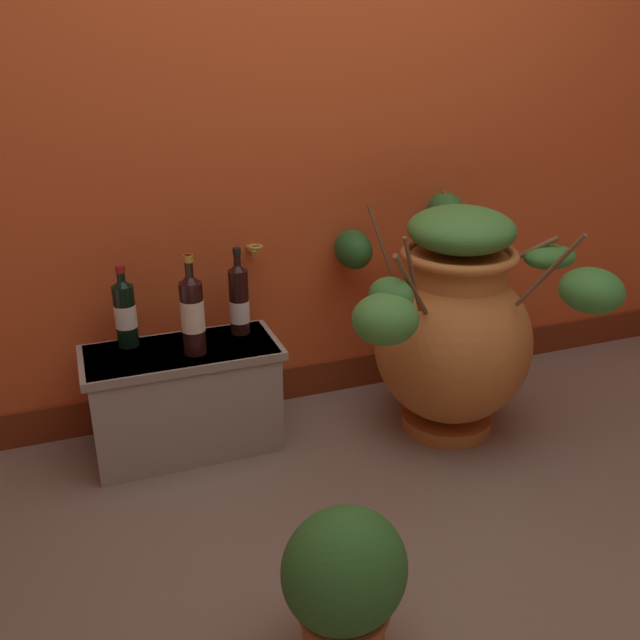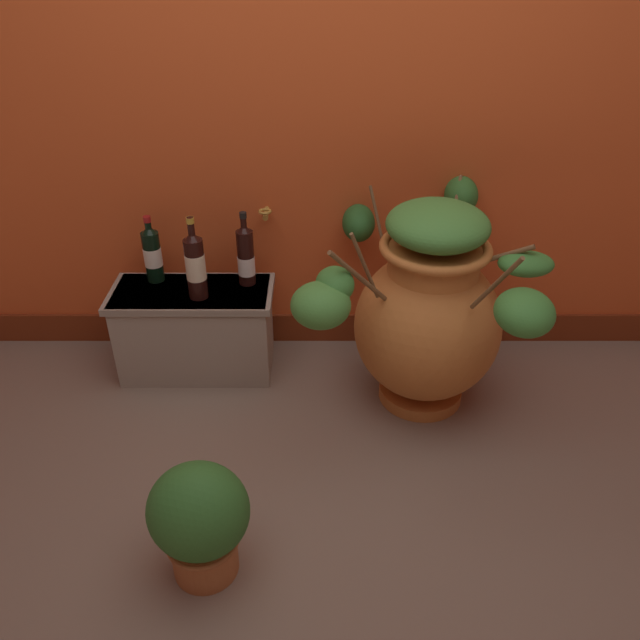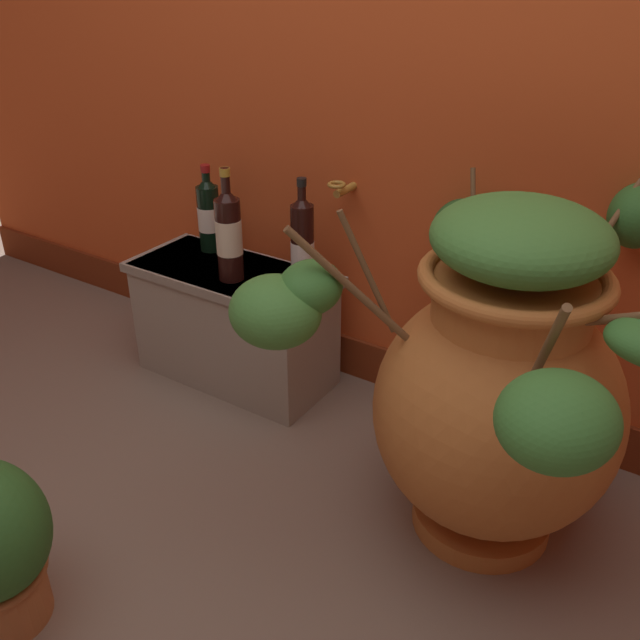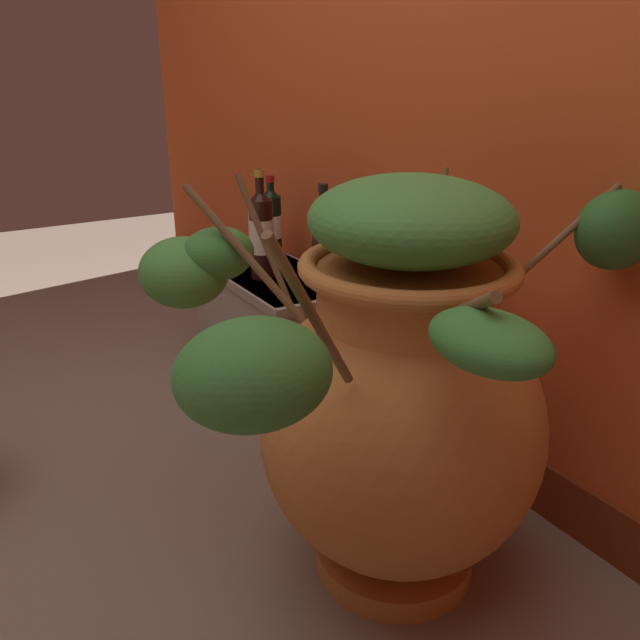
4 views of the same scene
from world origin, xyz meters
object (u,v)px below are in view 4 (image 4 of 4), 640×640
wine_bottle_middle (323,246)px  wine_bottle_right (261,232)px  terracotta_urn (396,392)px  wine_bottle_left (271,221)px

wine_bottle_middle → wine_bottle_right: (-0.19, -0.12, 0.02)m
terracotta_urn → wine_bottle_middle: bearing=158.9°
wine_bottle_left → wine_bottle_right: 0.26m
terracotta_urn → wine_bottle_middle: terracotta_urn is taller
terracotta_urn → wine_bottle_middle: 0.79m
terracotta_urn → wine_bottle_left: size_ratio=3.40×
wine_bottle_left → wine_bottle_right: size_ratio=0.84×
wine_bottle_left → wine_bottle_right: bearing=-34.8°
terracotta_urn → wine_bottle_right: terracotta_urn is taller
wine_bottle_middle → wine_bottle_right: wine_bottle_right is taller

